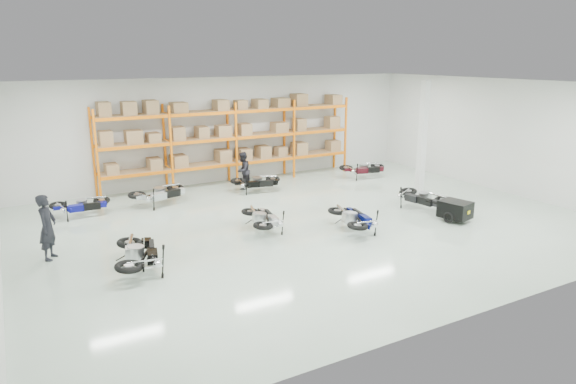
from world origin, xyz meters
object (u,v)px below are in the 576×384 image
trailer (455,210)px  moto_back_d (364,166)px  moto_black_far_left (139,249)px  moto_back_b (159,190)px  moto_back_a (80,202)px  person_back (243,171)px  moto_touring_right (422,194)px  moto_back_c (256,179)px  moto_blue_centre (354,214)px  moto_silver_left (263,215)px  person_left (47,227)px

trailer → moto_back_d: moto_back_d is taller
moto_black_far_left → trailer: bearing=-172.1°
moto_black_far_left → moto_back_b: 6.16m
trailer → moto_back_a: size_ratio=0.98×
moto_black_far_left → person_back: bearing=-118.9°
moto_back_b → moto_back_d: size_ratio=1.04×
moto_touring_right → moto_back_c: moto_touring_right is taller
moto_blue_centre → trailer: 3.69m
moto_back_a → person_back: 6.49m
moto_back_a → moto_back_b: bearing=-85.5°
moto_blue_centre → moto_black_far_left: (-6.60, 0.17, 0.04)m
moto_blue_centre → moto_silver_left: (-2.46, 1.42, -0.03)m
moto_back_b → person_back: 3.75m
moto_back_a → moto_blue_centre: bearing=-126.0°
moto_black_far_left → trailer: (10.21, -0.93, -0.22)m
moto_back_d → person_back: 5.64m
moto_silver_left → person_left: bearing=2.9°
person_back → moto_black_far_left: bearing=7.9°
person_back → trailer: bearing=80.7°
moto_back_b → moto_touring_right: bearing=-135.7°
moto_black_far_left → moto_back_d: moto_black_far_left is taller
moto_blue_centre → moto_touring_right: bearing=-154.7°
moto_blue_centre → person_back: size_ratio=1.21×
person_left → moto_back_c: bearing=-38.6°
moto_blue_centre → moto_back_b: 7.44m
moto_back_a → moto_back_c: 6.70m
moto_back_d → person_left: size_ratio=1.01×
moto_black_far_left → moto_blue_centre: bearing=-168.4°
moto_black_far_left → person_back: size_ratio=1.30×
moto_blue_centre → trailer: bearing=-179.7°
moto_back_a → person_left: person_left is taller
person_back → moto_silver_left: bearing=32.1°
moto_back_b → moto_back_d: 9.25m
moto_back_b → person_left: bearing=118.9°
moto_silver_left → person_left: 6.13m
moto_black_far_left → person_left: (-1.92, 2.07, 0.29)m
trailer → moto_back_a: moto_back_a is taller
moto_touring_right → person_back: (-4.41, 5.79, 0.21)m
moto_blue_centre → moto_silver_left: size_ratio=1.05×
moto_back_a → trailer: bearing=-118.3°
moto_black_far_left → trailer: size_ratio=1.21×
moto_silver_left → person_left: person_left is taller
moto_blue_centre → person_left: size_ratio=1.04×
moto_silver_left → person_left: (-6.07, 0.82, 0.36)m
moto_silver_left → moto_black_far_left: (-4.14, -1.25, 0.07)m
trailer → person_left: size_ratio=0.92×
moto_back_c → person_left: (-8.00, -3.67, 0.37)m
moto_black_far_left → person_left: person_left is taller
trailer → moto_back_b: (-8.09, 6.70, 0.18)m
moto_back_b → trailer: bearing=-143.1°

